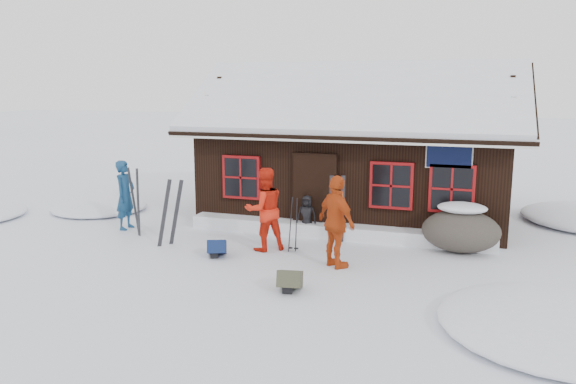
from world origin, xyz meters
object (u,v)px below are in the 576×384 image
Objects in this scene: backpack_olive at (290,283)px; backpack_blue at (217,250)px; skier_teal at (125,195)px; skier_orange_left at (265,209)px; skier_orange_right at (336,222)px; boulder at (461,230)px; skier_crouched at (307,216)px; ski_poles at (293,226)px; ski_pair_left at (170,213)px.

backpack_blue is at bearing 135.52° from backpack_olive.
skier_teal is 4.18m from skier_orange_left.
skier_orange_right is at bearing 117.46° from skier_orange_left.
skier_teal is 6.13m from skier_orange_right.
skier_orange_left reaches higher than boulder.
skier_orange_left is 1.86× the size of skier_crouched.
backpack_blue is (-2.66, -0.10, -0.82)m from skier_orange_right.
skier_orange_right reaches higher than backpack_blue.
boulder reaches higher than backpack_olive.
skier_crouched is (-1.28, 2.22, -0.45)m from skier_orange_right.
skier_teal is 0.94× the size of skier_orange_right.
boulder is at bearing -3.04° from skier_crouched.
boulder is at bearing -99.94° from skier_orange_right.
skier_orange_left is 1.41m from backpack_blue.
skier_crouched is 1.45m from ski_poles.
skier_crouched is 3.92m from backpack_olive.
skier_crouched reaches higher than backpack_olive.
skier_orange_left is at bearing -163.44° from boulder.
boulder is (2.42, 1.98, -0.45)m from skier_orange_right.
skier_orange_right reaches higher than ski_poles.
ski_poles reaches higher than skier_crouched.
backpack_olive is (2.19, -1.50, 0.01)m from backpack_blue.
skier_teal is 1.40× the size of ski_poles.
ski_poles reaches higher than boulder.
backpack_blue is at bearing 42.96° from skier_orange_right.
skier_orange_left reaches higher than backpack_olive.
skier_teal is 1.04× the size of boulder.
boulder reaches higher than backpack_blue.
skier_orange_right is at bearing -20.03° from backpack_blue.
skier_orange_left is 1.47× the size of ski_poles.
backpack_olive is at bearing -73.62° from ski_poles.
skier_teal is at bearing 172.95° from ski_poles.
ski_pair_left is at bearing -166.38° from boulder.
ski_poles is 2.31× the size of backpack_olive.
skier_crouched reaches higher than backpack_blue.
ski_pair_left reaches higher than backpack_blue.
backpack_blue is 2.65m from backpack_olive.
ski_pair_left is (-2.25, -0.31, -0.18)m from skier_orange_left.
ski_poles is (-1.18, 0.78, -0.36)m from skier_orange_right.
skier_orange_right is 1.46m from ski_poles.
skier_orange_right is (5.97, -1.37, 0.06)m from skier_teal.
skier_orange_right reaches higher than ski_pair_left.
skier_orange_right reaches higher than skier_crouched.
skier_orange_left is 1.18× the size of ski_pair_left.
boulder is 6.70m from ski_pair_left.
skier_crouched is at bearing 37.00° from backpack_blue.
backpack_olive is at bearing -58.09° from ski_pair_left.
ski_pair_left is 1.63m from backpack_blue.
skier_orange_left is (4.13, -0.66, 0.05)m from skier_teal.
skier_orange_left reaches higher than backpack_blue.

